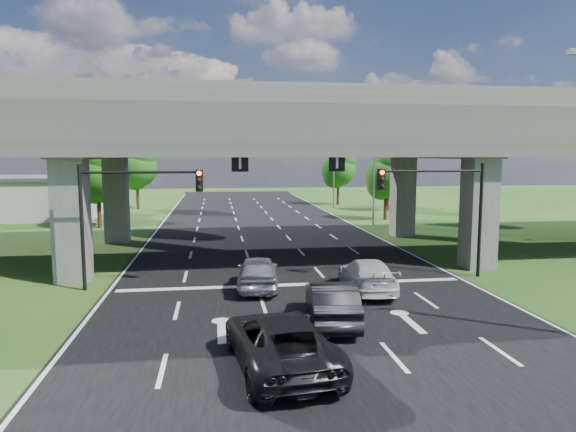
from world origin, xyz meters
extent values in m
plane|color=#1D4917|center=(0.00, 0.00, 0.00)|extent=(160.00, 160.00, 0.00)
cube|color=black|center=(0.00, 10.00, 0.01)|extent=(18.00, 120.00, 0.03)
cube|color=#383633|center=(0.00, 12.00, 8.00)|extent=(80.00, 15.00, 2.00)
cube|color=#615E59|center=(0.00, 4.75, 9.50)|extent=(80.00, 0.50, 1.00)
cube|color=#615E59|center=(0.00, 19.25, 9.50)|extent=(80.00, 0.50, 1.00)
cube|color=#615E59|center=(-11.00, 6.00, 3.50)|extent=(1.60, 1.60, 7.00)
cube|color=#615E59|center=(-11.00, 18.00, 3.50)|extent=(1.60, 1.60, 7.00)
cube|color=#615E59|center=(11.00, 6.00, 3.50)|extent=(1.60, 1.60, 7.00)
cube|color=#615E59|center=(11.00, 18.00, 3.50)|extent=(1.60, 1.60, 7.00)
cube|color=black|center=(-2.50, 5.00, 6.00)|extent=(0.85, 0.06, 0.85)
cube|color=black|center=(2.50, 5.00, 6.00)|extent=(0.85, 0.06, 0.85)
cylinder|color=black|center=(10.00, 4.00, 3.00)|extent=(0.18, 0.18, 6.00)
cylinder|color=black|center=(7.25, 4.00, 5.60)|extent=(5.50, 0.12, 0.12)
cube|color=black|center=(4.50, 3.82, 5.20)|extent=(0.35, 0.28, 1.05)
sphere|color=#FF0C05|center=(4.50, 3.66, 5.55)|extent=(0.22, 0.22, 0.22)
cylinder|color=black|center=(-10.00, 4.00, 3.00)|extent=(0.18, 0.18, 6.00)
cylinder|color=black|center=(-7.25, 4.00, 5.60)|extent=(5.50, 0.12, 0.12)
cube|color=black|center=(-4.50, 3.82, 5.20)|extent=(0.35, 0.28, 1.05)
sphere|color=#FF0C05|center=(-4.50, 3.66, 5.55)|extent=(0.22, 0.22, 0.22)
cylinder|color=gray|center=(10.50, 24.00, 5.00)|extent=(0.16, 0.16, 10.00)
cylinder|color=gray|center=(9.00, 24.00, 9.70)|extent=(3.00, 0.10, 0.10)
cube|color=gray|center=(7.50, 24.00, 9.60)|extent=(0.60, 0.25, 0.18)
cylinder|color=gray|center=(10.50, 40.00, 5.00)|extent=(0.16, 0.16, 10.00)
cylinder|color=gray|center=(9.00, 40.00, 9.70)|extent=(3.00, 0.10, 0.10)
cube|color=gray|center=(7.50, 40.00, 9.60)|extent=(0.60, 0.25, 0.18)
cylinder|color=black|center=(-14.00, 26.00, 1.65)|extent=(0.36, 0.36, 3.30)
sphere|color=#255216|center=(-14.00, 26.00, 4.65)|extent=(4.50, 4.50, 4.50)
sphere|color=#255216|center=(-13.60, 25.70, 6.00)|extent=(3.60, 3.60, 3.60)
sphere|color=#255216|center=(-14.30, 26.40, 3.75)|extent=(3.30, 3.30, 3.30)
cylinder|color=black|center=(-17.00, 34.00, 1.43)|extent=(0.36, 0.36, 2.86)
sphere|color=#255216|center=(-17.00, 34.00, 4.03)|extent=(3.90, 3.90, 3.90)
sphere|color=#255216|center=(-16.60, 33.70, 5.20)|extent=(3.12, 3.12, 3.12)
sphere|color=#255216|center=(-17.30, 34.40, 3.25)|extent=(2.86, 2.86, 2.86)
cylinder|color=black|center=(-13.00, 42.00, 1.76)|extent=(0.36, 0.36, 3.52)
sphere|color=#255216|center=(-13.00, 42.00, 4.96)|extent=(4.80, 4.80, 4.80)
sphere|color=#255216|center=(-12.60, 41.70, 6.40)|extent=(3.84, 3.84, 3.84)
sphere|color=#255216|center=(-13.30, 42.40, 4.00)|extent=(3.52, 3.52, 3.52)
cylinder|color=black|center=(13.00, 28.00, 1.54)|extent=(0.36, 0.36, 3.08)
sphere|color=#255216|center=(13.00, 28.00, 4.34)|extent=(4.20, 4.20, 4.20)
sphere|color=#255216|center=(13.40, 27.70, 5.60)|extent=(3.36, 3.36, 3.36)
sphere|color=#255216|center=(12.70, 28.40, 3.50)|extent=(3.08, 3.08, 3.08)
cylinder|color=black|center=(16.00, 36.00, 1.43)|extent=(0.36, 0.36, 2.86)
sphere|color=#255216|center=(16.00, 36.00, 4.03)|extent=(3.90, 3.90, 3.90)
sphere|color=#255216|center=(16.40, 35.70, 5.20)|extent=(3.12, 3.12, 3.12)
sphere|color=#255216|center=(15.70, 36.40, 3.25)|extent=(2.86, 2.86, 2.86)
cylinder|color=black|center=(12.00, 44.00, 1.65)|extent=(0.36, 0.36, 3.30)
sphere|color=#255216|center=(12.00, 44.00, 4.65)|extent=(4.50, 4.50, 4.50)
sphere|color=#255216|center=(12.40, 43.70, 6.00)|extent=(3.60, 3.60, 3.60)
sphere|color=#255216|center=(11.70, 44.40, 3.75)|extent=(3.30, 3.30, 3.30)
imported|color=#ADB0B5|center=(-1.80, 3.00, 0.83)|extent=(2.30, 4.87, 1.61)
imported|color=black|center=(0.58, -2.41, 0.84)|extent=(2.23, 5.05, 1.61)
imported|color=silver|center=(3.29, 1.92, 0.78)|extent=(2.52, 5.34, 1.51)
imported|color=black|center=(-1.89, -6.26, 0.84)|extent=(3.36, 6.13, 1.63)
camera|label=1|loc=(-3.72, -21.02, 6.40)|focal=32.00mm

